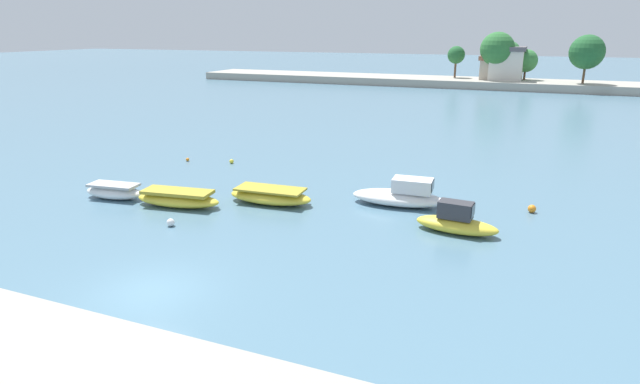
{
  "coord_description": "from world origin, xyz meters",
  "views": [
    {
      "loc": [
        12.56,
        -13.88,
        9.31
      ],
      "look_at": [
        1.6,
        12.58,
        0.48
      ],
      "focal_mm": 29.66,
      "sensor_mm": 36.0,
      "label": 1
    }
  ],
  "objects_px": {
    "moored_boat_3": "(401,195)",
    "mooring_buoy_0": "(171,222)",
    "moored_boat_4": "(456,222)",
    "mooring_buoy_3": "(188,159)",
    "moored_boat_1": "(178,199)",
    "mooring_buoy_1": "(532,209)",
    "moored_boat_0": "(114,191)",
    "moored_boat_2": "(270,196)",
    "mooring_buoy_2": "(232,161)"
  },
  "relations": [
    {
      "from": "moored_boat_1",
      "to": "mooring_buoy_0",
      "type": "height_order",
      "value": "moored_boat_1"
    },
    {
      "from": "moored_boat_1",
      "to": "mooring_buoy_2",
      "type": "bearing_deg",
      "value": 96.54
    },
    {
      "from": "mooring_buoy_1",
      "to": "mooring_buoy_2",
      "type": "relative_size",
      "value": 1.35
    },
    {
      "from": "moored_boat_1",
      "to": "mooring_buoy_3",
      "type": "relative_size",
      "value": 19.97
    },
    {
      "from": "moored_boat_1",
      "to": "moored_boat_4",
      "type": "bearing_deg",
      "value": -0.73
    },
    {
      "from": "moored_boat_3",
      "to": "mooring_buoy_3",
      "type": "xyz_separation_m",
      "value": [
        -17.07,
        3.99,
        -0.44
      ]
    },
    {
      "from": "moored_boat_1",
      "to": "moored_boat_2",
      "type": "relative_size",
      "value": 1.02
    },
    {
      "from": "moored_boat_0",
      "to": "mooring_buoy_3",
      "type": "distance_m",
      "value": 9.24
    },
    {
      "from": "moored_boat_3",
      "to": "mooring_buoy_0",
      "type": "bearing_deg",
      "value": -145.99
    },
    {
      "from": "moored_boat_0",
      "to": "mooring_buoy_3",
      "type": "height_order",
      "value": "moored_boat_0"
    },
    {
      "from": "moored_boat_2",
      "to": "moored_boat_3",
      "type": "relative_size",
      "value": 0.94
    },
    {
      "from": "moored_boat_1",
      "to": "mooring_buoy_0",
      "type": "relative_size",
      "value": 12.81
    },
    {
      "from": "moored_boat_0",
      "to": "mooring_buoy_3",
      "type": "bearing_deg",
      "value": 92.7
    },
    {
      "from": "moored_boat_0",
      "to": "moored_boat_3",
      "type": "height_order",
      "value": "moored_boat_3"
    },
    {
      "from": "moored_boat_1",
      "to": "mooring_buoy_1",
      "type": "bearing_deg",
      "value": 11.45
    },
    {
      "from": "moored_boat_1",
      "to": "mooring_buoy_1",
      "type": "distance_m",
      "value": 19.07
    },
    {
      "from": "moored_boat_1",
      "to": "moored_boat_4",
      "type": "height_order",
      "value": "moored_boat_4"
    },
    {
      "from": "moored_boat_2",
      "to": "moored_boat_1",
      "type": "bearing_deg",
      "value": -154.93
    },
    {
      "from": "moored_boat_0",
      "to": "moored_boat_1",
      "type": "distance_m",
      "value": 4.25
    },
    {
      "from": "moored_boat_0",
      "to": "moored_boat_1",
      "type": "height_order",
      "value": "moored_boat_1"
    },
    {
      "from": "moored_boat_1",
      "to": "mooring_buoy_3",
      "type": "distance_m",
      "value": 10.6
    },
    {
      "from": "mooring_buoy_2",
      "to": "moored_boat_4",
      "type": "bearing_deg",
      "value": -23.97
    },
    {
      "from": "moored_boat_4",
      "to": "mooring_buoy_3",
      "type": "bearing_deg",
      "value": 165.27
    },
    {
      "from": "moored_boat_0",
      "to": "mooring_buoy_3",
      "type": "xyz_separation_m",
      "value": [
        -1.58,
        9.1,
        -0.29
      ]
    },
    {
      "from": "moored_boat_4",
      "to": "moored_boat_3",
      "type": "bearing_deg",
      "value": 143.15
    },
    {
      "from": "mooring_buoy_1",
      "to": "mooring_buoy_3",
      "type": "height_order",
      "value": "mooring_buoy_1"
    },
    {
      "from": "moored_boat_1",
      "to": "moored_boat_4",
      "type": "distance_m",
      "value": 14.83
    },
    {
      "from": "moored_boat_0",
      "to": "moored_boat_2",
      "type": "height_order",
      "value": "moored_boat_0"
    },
    {
      "from": "moored_boat_0",
      "to": "moored_boat_1",
      "type": "bearing_deg",
      "value": -3.72
    },
    {
      "from": "mooring_buoy_0",
      "to": "mooring_buoy_1",
      "type": "relative_size",
      "value": 0.91
    },
    {
      "from": "moored_boat_3",
      "to": "mooring_buoy_2",
      "type": "bearing_deg",
      "value": 157.41
    },
    {
      "from": "mooring_buoy_1",
      "to": "mooring_buoy_0",
      "type": "bearing_deg",
      "value": -151.27
    },
    {
      "from": "moored_boat_2",
      "to": "mooring_buoy_2",
      "type": "bearing_deg",
      "value": 130.7
    },
    {
      "from": "moored_boat_1",
      "to": "mooring_buoy_1",
      "type": "xyz_separation_m",
      "value": [
        18.0,
        6.31,
        -0.22
      ]
    },
    {
      "from": "moored_boat_0",
      "to": "mooring_buoy_0",
      "type": "xyz_separation_m",
      "value": [
        5.81,
        -2.45,
        -0.22
      ]
    },
    {
      "from": "moored_boat_3",
      "to": "mooring_buoy_0",
      "type": "relative_size",
      "value": 13.41
    },
    {
      "from": "mooring_buoy_2",
      "to": "moored_boat_3",
      "type": "bearing_deg",
      "value": -18.64
    },
    {
      "from": "moored_boat_1",
      "to": "mooring_buoy_2",
      "type": "height_order",
      "value": "moored_boat_1"
    },
    {
      "from": "moored_boat_4",
      "to": "mooring_buoy_0",
      "type": "relative_size",
      "value": 10.25
    },
    {
      "from": "mooring_buoy_1",
      "to": "mooring_buoy_2",
      "type": "height_order",
      "value": "mooring_buoy_1"
    },
    {
      "from": "moored_boat_4",
      "to": "mooring_buoy_3",
      "type": "xyz_separation_m",
      "value": [
        -20.54,
        7.0,
        -0.41
      ]
    },
    {
      "from": "moored_boat_4",
      "to": "mooring_buoy_0",
      "type": "distance_m",
      "value": 13.92
    },
    {
      "from": "moored_boat_4",
      "to": "mooring_buoy_1",
      "type": "distance_m",
      "value": 5.55
    },
    {
      "from": "mooring_buoy_1",
      "to": "mooring_buoy_2",
      "type": "distance_m",
      "value": 20.67
    },
    {
      "from": "mooring_buoy_1",
      "to": "moored_boat_0",
      "type": "bearing_deg",
      "value": -163.56
    },
    {
      "from": "moored_boat_2",
      "to": "mooring_buoy_3",
      "type": "bearing_deg",
      "value": 144.38
    },
    {
      "from": "moored_boat_2",
      "to": "moored_boat_3",
      "type": "height_order",
      "value": "moored_boat_3"
    },
    {
      "from": "mooring_buoy_1",
      "to": "mooring_buoy_3",
      "type": "xyz_separation_m",
      "value": [
        -23.82,
        2.54,
        -0.09
      ]
    },
    {
      "from": "moored_boat_2",
      "to": "mooring_buoy_3",
      "type": "xyz_separation_m",
      "value": [
        -10.26,
        6.43,
        -0.29
      ]
    },
    {
      "from": "mooring_buoy_1",
      "to": "mooring_buoy_3",
      "type": "relative_size",
      "value": 1.71
    }
  ]
}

